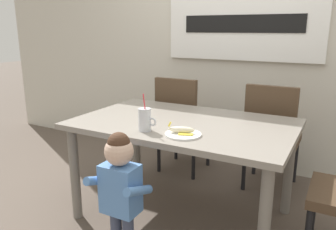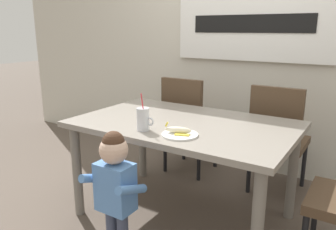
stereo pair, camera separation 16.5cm
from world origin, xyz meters
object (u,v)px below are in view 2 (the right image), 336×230
at_px(dining_chair_right, 278,134).
at_px(snack_plate, 180,135).
at_px(milk_cup, 143,120).
at_px(dining_chair_left, 187,120).
at_px(peeled_banana, 179,130).
at_px(toddler_standing, 115,181).
at_px(dining_table, 184,134).

height_order(dining_chair_right, snack_plate, dining_chair_right).
bearing_deg(dining_chair_right, milk_cup, 60.22).
xyz_separation_m(dining_chair_left, snack_plate, (0.51, -1.02, 0.22)).
relative_size(dining_chair_right, peeled_banana, 5.48).
bearing_deg(snack_plate, dining_chair_left, 116.82).
bearing_deg(toddler_standing, milk_cup, 94.67).
xyz_separation_m(dining_chair_left, dining_chair_right, (0.86, 0.02, 0.00)).
bearing_deg(peeled_banana, dining_chair_right, 70.75).
distance_m(dining_chair_right, snack_plate, 1.11).
relative_size(dining_chair_left, dining_chair_right, 1.00).
height_order(milk_cup, peeled_banana, milk_cup).
bearing_deg(peeled_banana, dining_chair_left, 116.40).
bearing_deg(toddler_standing, peeled_banana, 58.26).
relative_size(toddler_standing, peeled_banana, 4.79).
relative_size(dining_table, peeled_banana, 8.87).
height_order(dining_chair_left, milk_cup, milk_cup).
distance_m(dining_table, snack_plate, 0.34).
bearing_deg(peeled_banana, snack_plate, -24.08).
distance_m(snack_plate, peeled_banana, 0.03).
bearing_deg(toddler_standing, dining_table, 81.44).
bearing_deg(dining_chair_left, snack_plate, 116.82).
xyz_separation_m(dining_chair_left, peeled_banana, (0.50, -1.01, 0.24)).
distance_m(milk_cup, snack_plate, 0.27).
xyz_separation_m(snack_plate, peeled_banana, (-0.01, 0.01, 0.03)).
distance_m(dining_table, toddler_standing, 0.67).
bearing_deg(dining_chair_right, dining_chair_left, 1.27).
bearing_deg(toddler_standing, snack_plate, 56.52).
height_order(toddler_standing, snack_plate, toddler_standing).
distance_m(dining_table, dining_chair_right, 0.89).
bearing_deg(snack_plate, dining_table, 114.87).
xyz_separation_m(milk_cup, peeled_banana, (0.25, 0.04, -0.04)).
bearing_deg(dining_chair_left, milk_cup, 103.52).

